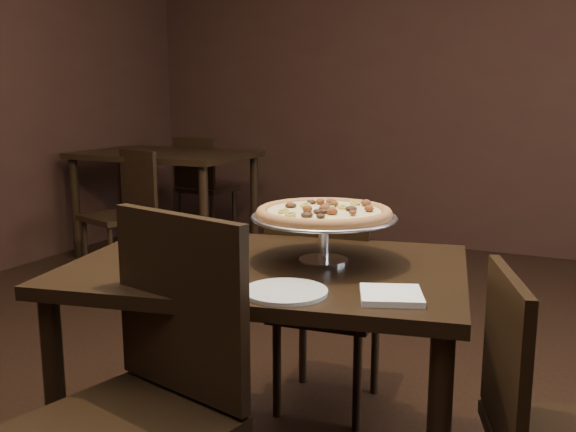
% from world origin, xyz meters
% --- Properties ---
extents(room, '(6.04, 7.04, 2.84)m').
position_xyz_m(room, '(0.06, 0.03, 1.40)').
color(room, black).
rests_on(room, ground).
extents(dining_table, '(1.33, 1.02, 0.75)m').
position_xyz_m(dining_table, '(-0.07, -0.09, 0.65)').
color(dining_table, black).
rests_on(dining_table, ground).
extents(background_table, '(1.31, 0.87, 0.82)m').
position_xyz_m(background_table, '(-2.20, 2.30, 0.71)').
color(background_table, black).
rests_on(background_table, ground).
extents(pizza_stand, '(0.45, 0.45, 0.19)m').
position_xyz_m(pizza_stand, '(0.08, 0.01, 0.90)').
color(pizza_stand, silver).
rests_on(pizza_stand, dining_table).
extents(parmesan_shaker, '(0.07, 0.07, 0.12)m').
position_xyz_m(parmesan_shaker, '(-0.21, -0.32, 0.81)').
color(parmesan_shaker, '#F0EBBA').
rests_on(parmesan_shaker, dining_table).
extents(pepper_flake_shaker, '(0.07, 0.07, 0.12)m').
position_xyz_m(pepper_flake_shaker, '(-0.23, -0.27, 0.80)').
color(pepper_flake_shaker, maroon).
rests_on(pepper_flake_shaker, dining_table).
extents(packet_caddy, '(0.09, 0.09, 0.07)m').
position_xyz_m(packet_caddy, '(-0.42, -0.25, 0.78)').
color(packet_caddy, black).
rests_on(packet_caddy, dining_table).
extents(napkin_stack, '(0.20, 0.20, 0.02)m').
position_xyz_m(napkin_stack, '(0.37, -0.26, 0.76)').
color(napkin_stack, white).
rests_on(napkin_stack, dining_table).
extents(plate_left, '(0.23, 0.23, 0.01)m').
position_xyz_m(plate_left, '(-0.60, 0.08, 0.76)').
color(plate_left, silver).
rests_on(plate_left, dining_table).
extents(plate_near, '(0.22, 0.22, 0.01)m').
position_xyz_m(plate_near, '(0.11, -0.34, 0.76)').
color(plate_near, silver).
rests_on(plate_near, dining_table).
extents(serving_spatula, '(0.15, 0.15, 0.02)m').
position_xyz_m(serving_spatula, '(0.18, -0.06, 0.90)').
color(serving_spatula, silver).
rests_on(serving_spatula, pizza_stand).
extents(chair_far, '(0.44, 0.44, 0.86)m').
position_xyz_m(chair_far, '(-0.09, 0.44, 0.47)').
color(chair_far, black).
rests_on(chair_far, ground).
extents(chair_near, '(0.55, 0.55, 0.97)m').
position_xyz_m(chair_near, '(-0.14, -0.62, 0.53)').
color(chair_near, black).
rests_on(chair_near, ground).
extents(chair_side, '(0.50, 0.50, 0.84)m').
position_xyz_m(chair_side, '(0.76, -0.19, 0.46)').
color(chair_side, black).
rests_on(chair_side, ground).
extents(bg_chair_far, '(0.44, 0.44, 0.89)m').
position_xyz_m(bg_chair_far, '(-2.28, 2.95, 0.49)').
color(bg_chair_far, black).
rests_on(bg_chair_far, ground).
extents(bg_chair_near, '(0.51, 0.51, 0.88)m').
position_xyz_m(bg_chair_near, '(-2.13, 1.72, 0.48)').
color(bg_chair_near, black).
rests_on(bg_chair_near, ground).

